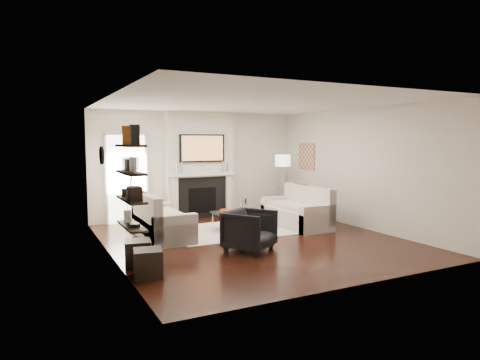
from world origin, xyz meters
name	(u,v)px	position (x,y,z in m)	size (l,w,h in m)	color
room_envelope	(254,172)	(0.00, 0.00, 1.35)	(6.00, 6.00, 6.00)	black
chimney_breast	(200,165)	(0.00, 2.88, 1.35)	(1.80, 0.25, 2.70)	silver
fireplace_surround	(202,198)	(0.00, 2.74, 0.52)	(1.30, 0.02, 1.04)	black
firebox	(202,200)	(0.00, 2.73, 0.45)	(0.75, 0.02, 0.65)	black
mantel_pilaster_l	(176,198)	(-0.72, 2.71, 0.55)	(0.12, 0.08, 1.10)	white
mantel_pilaster_r	(228,195)	(0.72, 2.71, 0.55)	(0.12, 0.08, 1.10)	white
mantel_shelf	(203,174)	(0.00, 2.69, 1.12)	(1.70, 0.18, 0.07)	white
tv_body	(202,148)	(0.00, 2.71, 1.78)	(1.20, 0.06, 0.70)	black
tv_screen	(203,148)	(0.00, 2.68, 1.78)	(1.10, 0.01, 0.62)	#BF723F
candlestick_l_tall	(182,168)	(-0.55, 2.70, 1.30)	(0.04, 0.04, 0.30)	silver
candlestick_l_short	(177,169)	(-0.68, 2.70, 1.27)	(0.04, 0.04, 0.24)	silver
candlestick_r_tall	(222,166)	(0.55, 2.70, 1.30)	(0.04, 0.04, 0.30)	silver
candlestick_r_short	(227,167)	(0.68, 2.70, 1.27)	(0.04, 0.04, 0.24)	silver
hallway_panel	(126,179)	(-1.85, 2.98, 1.05)	(0.90, 0.02, 2.10)	white
door_trim_l	(106,180)	(-2.33, 2.96, 1.05)	(0.06, 0.06, 2.16)	white
door_trim_r	(147,178)	(-1.37, 2.96, 1.05)	(0.06, 0.06, 2.16)	white
door_trim_top	(126,134)	(-1.85, 2.96, 2.13)	(1.02, 0.06, 0.06)	white
rug	(228,231)	(-0.08, 1.01, 0.01)	(2.60, 2.00, 0.01)	beige
loveseat_left_base	(163,228)	(-1.57, 0.99, 0.21)	(0.85, 1.80, 0.42)	beige
loveseat_left_back	(146,214)	(-1.90, 0.99, 0.53)	(0.18, 1.80, 0.80)	beige
loveseat_left_arm_n	(175,231)	(-1.57, 0.18, 0.30)	(0.85, 0.18, 0.60)	beige
loveseat_left_arm_s	(152,217)	(-1.57, 1.80, 0.30)	(0.85, 0.18, 0.60)	beige
loveseat_left_cushion	(165,215)	(-1.52, 0.99, 0.47)	(0.63, 1.44, 0.10)	beige
pillow_left_orange	(142,202)	(-1.90, 1.29, 0.73)	(0.10, 0.42, 0.42)	#8E4011
pillow_left_charcoal	(150,206)	(-1.90, 0.69, 0.72)	(0.10, 0.40, 0.40)	black
loveseat_right_base	(296,217)	(1.51, 0.73, 0.21)	(0.85, 1.80, 0.42)	beige
loveseat_right_back	(308,203)	(1.85, 0.73, 0.53)	(0.18, 1.80, 0.80)	beige
loveseat_right_arm_n	(318,219)	(1.51, -0.08, 0.30)	(0.85, 0.18, 0.60)	beige
loveseat_right_arm_s	(277,209)	(1.51, 1.54, 0.30)	(0.85, 0.18, 0.60)	beige
loveseat_right_cushion	(294,206)	(1.46, 0.73, 0.47)	(0.63, 1.44, 0.10)	beige
pillow_right_orange	(301,193)	(1.85, 1.03, 0.73)	(0.10, 0.42, 0.42)	#8E4011
pillow_right_charcoal	(316,196)	(1.85, 0.43, 0.72)	(0.10, 0.40, 0.40)	black
coffee_table	(237,212)	(0.15, 1.02, 0.40)	(1.10, 0.55, 0.04)	black
coffee_leg_nw	(221,225)	(-0.35, 0.80, 0.19)	(0.02, 0.02, 0.38)	silver
coffee_leg_ne	(262,221)	(0.65, 0.80, 0.19)	(0.02, 0.02, 0.38)	silver
coffee_leg_sw	(213,222)	(-0.35, 1.24, 0.19)	(0.02, 0.02, 0.38)	silver
coffee_leg_se	(252,218)	(0.65, 1.24, 0.19)	(0.02, 0.02, 0.38)	silver
hurricane_glass	(243,204)	(0.30, 1.02, 0.56)	(0.16, 0.16, 0.27)	white
hurricane_candle	(243,207)	(0.30, 1.02, 0.50)	(0.09, 0.09, 0.14)	white
copper_bowl	(227,211)	(-0.10, 1.02, 0.45)	(0.32, 0.32, 0.05)	#B33B1D
armchair	(250,228)	(-0.44, -0.67, 0.40)	(0.78, 0.73, 0.80)	black
lamp_left_post	(132,200)	(-1.85, 2.48, 0.60)	(0.02, 0.02, 1.20)	silver
lamp_left_shade	(131,164)	(-1.85, 2.48, 1.45)	(0.40, 0.40, 0.30)	white
lamp_left_leg_a	(136,200)	(-1.74, 2.48, 0.60)	(0.02, 0.02, 1.25)	silver
lamp_left_leg_b	(128,200)	(-1.91, 2.57, 0.60)	(0.02, 0.02, 1.25)	silver
lamp_left_leg_c	(130,201)	(-1.91, 2.38, 0.60)	(0.02, 0.02, 1.25)	silver
lamp_right_post	(283,193)	(2.05, 2.16, 0.60)	(0.02, 0.02, 1.20)	silver
lamp_right_shade	(283,160)	(2.05, 2.16, 1.45)	(0.40, 0.40, 0.30)	white
lamp_right_leg_a	(286,192)	(2.16, 2.16, 0.60)	(0.02, 0.02, 1.25)	silver
lamp_right_leg_b	(279,192)	(2.00, 2.26, 0.60)	(0.02, 0.02, 1.25)	silver
lamp_right_leg_c	(283,193)	(1.99, 2.07, 0.60)	(0.02, 0.02, 1.25)	silver
console_top	(305,188)	(2.57, 1.87, 0.73)	(0.35, 1.20, 0.04)	black
console_leg_n	(318,205)	(2.57, 1.32, 0.35)	(0.30, 0.04, 0.71)	black
console_leg_s	(293,199)	(2.57, 2.42, 0.35)	(0.30, 0.04, 0.71)	black
wall_art	(307,156)	(2.73, 2.05, 1.55)	(0.03, 0.70, 0.70)	#B07458
shelf_bottom	(132,226)	(-2.62, -1.00, 0.70)	(0.25, 1.00, 0.04)	black
shelf_lower	(131,200)	(-2.62, -1.00, 1.10)	(0.25, 1.00, 0.04)	black
shelf_upper	(131,173)	(-2.62, -1.00, 1.50)	(0.25, 1.00, 0.04)	black
shelf_top	(130,146)	(-2.62, -1.00, 1.90)	(0.25, 1.00, 0.04)	black
decor_magfile_a	(135,135)	(-2.62, -1.32, 2.06)	(0.12, 0.10, 0.28)	black
decor_magfile_b	(127,135)	(-2.62, -0.79, 2.06)	(0.12, 0.10, 0.28)	#8E4011
decor_frame_a	(133,165)	(-2.62, -1.16, 1.63)	(0.04, 0.30, 0.22)	white
decor_frame_b	(127,165)	(-2.62, -0.77, 1.61)	(0.04, 0.22, 0.18)	black
decor_wine_rack	(134,193)	(-2.62, -1.22, 1.22)	(0.18, 0.25, 0.20)	black
decor_box_small	(127,192)	(-2.62, -0.73, 1.18)	(0.15, 0.12, 0.12)	black
decor_books	(134,225)	(-2.62, -1.13, 0.74)	(0.14, 0.20, 0.05)	black
decor_box_tall	(127,216)	(-2.62, -0.71, 0.81)	(0.10, 0.10, 0.18)	white
clock_rim	(102,155)	(-2.73, 0.90, 1.70)	(0.34, 0.34, 0.04)	black
clock_face	(103,155)	(-2.71, 0.90, 1.70)	(0.29, 0.29, 0.01)	white
ottoman_near	(138,253)	(-2.47, -0.70, 0.20)	(0.40, 0.40, 0.40)	black
ottoman_far	(148,263)	(-2.47, -1.32, 0.20)	(0.40, 0.40, 0.40)	black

